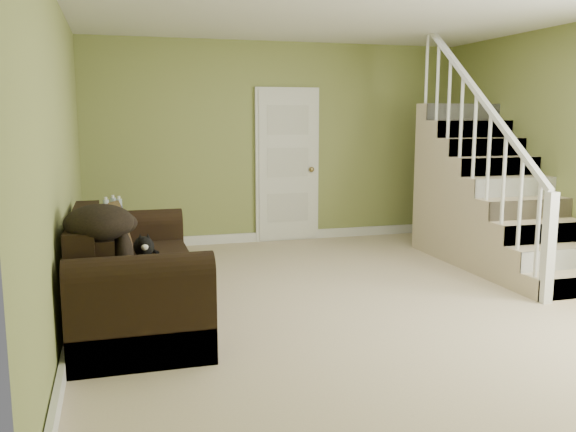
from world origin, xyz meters
TOP-DOWN VIEW (x-y plane):
  - floor at (0.00, 0.00)m, footprint 5.00×5.50m
  - ceiling at (0.00, 0.00)m, footprint 5.00×5.50m
  - wall_back at (0.00, 2.75)m, footprint 5.00×0.04m
  - wall_left at (-2.50, 0.00)m, footprint 0.04×5.50m
  - baseboard_back at (0.00, 2.72)m, footprint 5.00×0.04m
  - baseboard_left at (-2.47, 0.00)m, footprint 0.04×5.50m
  - door at (0.10, 2.71)m, footprint 0.86×0.12m
  - staircase at (1.99, 0.97)m, footprint 1.00×2.51m
  - sofa at (-2.02, -0.07)m, footprint 0.96×2.23m
  - side_table at (-2.13, 1.86)m, footprint 0.47×0.47m
  - cat at (-1.89, 0.11)m, footprint 0.22×0.46m
  - banana at (-1.76, -0.23)m, footprint 0.11×0.20m
  - throw_pillow at (-2.07, 0.61)m, footprint 0.22×0.41m
  - throw_blanket at (-2.22, -0.66)m, footprint 0.50×0.64m

SIDE VIEW (x-z plane):
  - floor at x=0.00m, z-range -0.01..0.01m
  - baseboard_back at x=0.00m, z-range 0.00..0.12m
  - baseboard_left at x=-2.47m, z-range 0.00..0.12m
  - side_table at x=-2.13m, z-range -0.10..0.68m
  - sofa at x=-2.02m, z-range -0.11..0.78m
  - banana at x=-1.76m, z-range 0.48..0.53m
  - cat at x=-1.89m, z-range 0.45..0.68m
  - staircase at x=1.99m, z-range -0.77..2.05m
  - throw_pillow at x=-2.07m, z-range 0.46..0.88m
  - throw_blanket at x=-2.22m, z-range 0.79..1.04m
  - door at x=0.10m, z-range 0.00..2.02m
  - wall_back at x=0.00m, z-range 0.00..2.60m
  - wall_left at x=-2.50m, z-range 0.00..2.60m
  - ceiling at x=0.00m, z-range 2.60..2.60m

